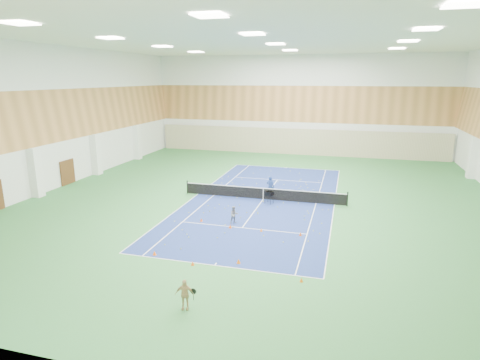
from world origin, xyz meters
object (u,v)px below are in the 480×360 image
child_court (234,215)px  child_apron (185,294)px  tennis_net (263,193)px  ball_cart (269,197)px  coach (270,187)px

child_court → child_apron: (0.82, -10.23, 0.08)m
tennis_net → child_apron: child_apron is taller
ball_cart → child_court: bearing=-90.0°
tennis_net → child_court: (-0.73, -5.71, 0.03)m
child_apron → ball_cart: size_ratio=1.38×
child_apron → tennis_net: bearing=77.6°
tennis_net → child_apron: 15.94m
child_court → ball_cart: size_ratio=1.21×
coach → child_apron: 16.80m
coach → child_court: size_ratio=1.47×
coach → child_court: 6.67m
coach → child_court: bearing=88.9°
ball_cart → tennis_net: bearing=141.7°
coach → ball_cart: bearing=107.0°
tennis_net → ball_cart: size_ratio=13.28×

